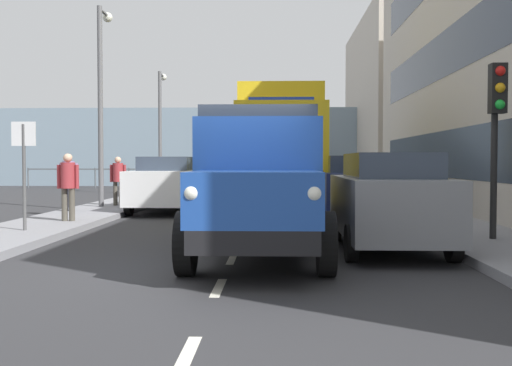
% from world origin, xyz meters
% --- Properties ---
extents(ground_plane, '(80.00, 80.00, 0.00)m').
position_xyz_m(ground_plane, '(0.00, -9.32, 0.00)').
color(ground_plane, '#2D2D30').
extents(sidewalk_left, '(2.09, 35.79, 0.15)m').
position_xyz_m(sidewalk_left, '(-4.68, -9.32, 0.07)').
color(sidewalk_left, gray).
rests_on(sidewalk_left, ground_plane).
extents(sidewalk_right, '(2.09, 35.79, 0.15)m').
position_xyz_m(sidewalk_right, '(4.68, -9.32, 0.07)').
color(sidewalk_right, gray).
rests_on(sidewalk_right, ground_plane).
extents(road_centreline_markings, '(0.12, 31.59, 0.01)m').
position_xyz_m(road_centreline_markings, '(0.00, -8.45, 0.00)').
color(road_centreline_markings, silver).
rests_on(road_centreline_markings, ground_plane).
extents(building_far_block, '(8.22, 14.72, 10.12)m').
position_xyz_m(building_far_block, '(-9.84, -29.13, 5.06)').
color(building_far_block, beige).
rests_on(building_far_block, ground_plane).
extents(sea_horizon, '(80.00, 0.80, 5.00)m').
position_xyz_m(sea_horizon, '(0.00, -30.22, 2.50)').
color(sea_horizon, gray).
rests_on(sea_horizon, ground_plane).
extents(seawall_railing, '(28.08, 0.08, 1.20)m').
position_xyz_m(seawall_railing, '(-0.00, -26.62, 0.92)').
color(seawall_railing, '#4C5156').
rests_on(seawall_railing, ground_plane).
extents(truck_vintage_blue, '(2.17, 5.64, 2.43)m').
position_xyz_m(truck_vintage_blue, '(-0.44, -0.93, 1.18)').
color(truck_vintage_blue, black).
rests_on(truck_vintage_blue, ground_plane).
extents(lorry_cargo_yellow, '(2.58, 8.20, 3.87)m').
position_xyz_m(lorry_cargo_yellow, '(-0.83, -10.56, 2.08)').
color(lorry_cargo_yellow, gold).
rests_on(lorry_cargo_yellow, ground_plane).
extents(car_grey_kerbside_near, '(1.77, 4.13, 1.72)m').
position_xyz_m(car_grey_kerbside_near, '(-2.69, -2.09, 0.89)').
color(car_grey_kerbside_near, slate).
rests_on(car_grey_kerbside_near, ground_plane).
extents(car_navy_kerbside_1, '(1.75, 4.18, 1.72)m').
position_xyz_m(car_navy_kerbside_1, '(-2.69, -7.36, 0.89)').
color(car_navy_kerbside_1, navy).
rests_on(car_navy_kerbside_1, ground_plane).
extents(car_white_oppositeside_0, '(1.94, 4.33, 1.72)m').
position_xyz_m(car_white_oppositeside_0, '(2.69, -10.03, 0.90)').
color(car_white_oppositeside_0, white).
rests_on(car_white_oppositeside_0, ground_plane).
extents(car_silver_oppositeside_1, '(1.90, 3.93, 1.72)m').
position_xyz_m(car_silver_oppositeside_1, '(2.69, -16.84, 0.89)').
color(car_silver_oppositeside_1, '#B7BABF').
rests_on(car_silver_oppositeside_1, ground_plane).
extents(pedestrian_near_railing, '(0.53, 0.34, 1.62)m').
position_xyz_m(pedestrian_near_railing, '(4.29, -5.68, 1.10)').
color(pedestrian_near_railing, '#4C473D').
rests_on(pedestrian_near_railing, sidewalk_right).
extents(pedestrian_in_dark_coat, '(0.53, 0.34, 1.65)m').
position_xyz_m(pedestrian_in_dark_coat, '(5.27, -8.53, 1.12)').
color(pedestrian_in_dark_coat, black).
rests_on(pedestrian_in_dark_coat, sidewalk_right).
extents(pedestrian_couple_b, '(0.53, 0.34, 1.58)m').
position_xyz_m(pedestrian_couple_b, '(4.45, -10.85, 1.08)').
color(pedestrian_couple_b, '#4C473D').
rests_on(pedestrian_couple_b, sidewalk_right).
extents(traffic_light_near, '(0.28, 0.41, 3.20)m').
position_xyz_m(traffic_light_near, '(-4.72, -2.55, 2.47)').
color(traffic_light_near, black).
rests_on(traffic_light_near, sidewalk_left).
extents(lamp_post_promenade, '(0.32, 1.14, 6.32)m').
position_xyz_m(lamp_post_promenade, '(4.86, -10.51, 3.93)').
color(lamp_post_promenade, '#59595B').
rests_on(lamp_post_promenade, sidewalk_right).
extents(lamp_post_far, '(0.32, 1.14, 5.65)m').
position_xyz_m(lamp_post_far, '(4.78, -19.81, 3.57)').
color(lamp_post_far, '#59595B').
rests_on(lamp_post_far, sidewalk_right).
extents(street_sign, '(0.50, 0.07, 2.25)m').
position_xyz_m(street_sign, '(4.51, -3.70, 1.68)').
color(street_sign, '#4C4C4C').
rests_on(street_sign, sidewalk_right).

